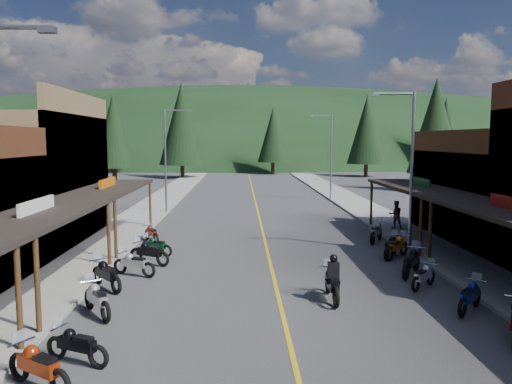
{
  "coord_description": "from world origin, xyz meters",
  "views": [
    {
      "loc": [
        -1.36,
        -16.32,
        5.68
      ],
      "look_at": [
        -0.56,
        9.15,
        3.0
      ],
      "focal_mm": 35.0,
      "sensor_mm": 36.0,
      "label": 1
    }
  ],
  "objects": [
    {
      "name": "ground",
      "position": [
        0.0,
        0.0,
        0.0
      ],
      "size": [
        220.0,
        220.0,
        0.0
      ],
      "primitive_type": "plane",
      "color": "#38383A",
      "rests_on": "ground"
    },
    {
      "name": "centerline",
      "position": [
        0.0,
        20.0,
        0.01
      ],
      "size": [
        0.15,
        90.0,
        0.01
      ],
      "primitive_type": "cube",
      "color": "gold",
      "rests_on": "ground"
    },
    {
      "name": "sidewalk_west",
      "position": [
        -8.7,
        20.0,
        0.07
      ],
      "size": [
        3.4,
        94.0,
        0.15
      ],
      "primitive_type": "cube",
      "color": "gray",
      "rests_on": "ground"
    },
    {
      "name": "sidewalk_east",
      "position": [
        8.7,
        20.0,
        0.07
      ],
      "size": [
        3.4,
        94.0,
        0.15
      ],
      "primitive_type": "cube",
      "color": "gray",
      "rests_on": "ground"
    },
    {
      "name": "shop_west_3",
      "position": [
        -13.78,
        11.3,
        3.52
      ],
      "size": [
        10.9,
        10.2,
        8.2
      ],
      "color": "brown",
      "rests_on": "ground"
    },
    {
      "name": "shop_east_3",
      "position": [
        13.75,
        11.3,
        2.53
      ],
      "size": [
        10.9,
        10.2,
        6.2
      ],
      "color": "#4C2D16",
      "rests_on": "ground"
    },
    {
      "name": "streetlight_1",
      "position": [
        -6.95,
        22.0,
        4.46
      ],
      "size": [
        2.16,
        0.18,
        8.0
      ],
      "color": "gray",
      "rests_on": "ground"
    },
    {
      "name": "streetlight_2",
      "position": [
        6.95,
        8.0,
        4.46
      ],
      "size": [
        2.16,
        0.18,
        8.0
      ],
      "color": "gray",
      "rests_on": "ground"
    },
    {
      "name": "streetlight_3",
      "position": [
        6.95,
        30.0,
        4.46
      ],
      "size": [
        2.16,
        0.18,
        8.0
      ],
      "color": "gray",
      "rests_on": "ground"
    },
    {
      "name": "ridge_hill",
      "position": [
        0.0,
        135.0,
        0.0
      ],
      "size": [
        310.0,
        140.0,
        60.0
      ],
      "primitive_type": "ellipsoid",
      "color": "black",
      "rests_on": "ground"
    },
    {
      "name": "pine_1",
      "position": [
        -24.0,
        70.0,
        7.24
      ],
      "size": [
        5.88,
        5.88,
        12.5
      ],
      "color": "black",
      "rests_on": "ground"
    },
    {
      "name": "pine_2",
      "position": [
        -10.0,
        58.0,
        7.99
      ],
      "size": [
        6.72,
        6.72,
        14.0
      ],
      "color": "black",
      "rests_on": "ground"
    },
    {
      "name": "pine_3",
      "position": [
        4.0,
        66.0,
        6.48
      ],
      "size": [
        5.04,
        5.04,
        11.0
      ],
      "color": "black",
      "rests_on": "ground"
    },
    {
      "name": "pine_4",
      "position": [
        18.0,
        60.0,
        7.24
      ],
      "size": [
        5.88,
        5.88,
        12.5
      ],
      "color": "black",
      "rests_on": "ground"
    },
    {
      "name": "pine_5",
      "position": [
        34.0,
        72.0,
        7.99
      ],
      "size": [
        6.72,
        6.72,
        14.0
      ],
      "color": "black",
      "rests_on": "ground"
    },
    {
      "name": "pine_7",
      "position": [
        -32.0,
        76.0,
        7.24
      ],
      "size": [
        5.88,
        5.88,
        12.5
      ],
      "color": "black",
      "rests_on": "ground"
    },
    {
      "name": "pine_8",
      "position": [
        -22.0,
        40.0,
        5.98
      ],
      "size": [
        4.48,
        4.48,
        10.0
      ],
      "color": "black",
      "rests_on": "ground"
    },
    {
      "name": "pine_9",
      "position": [
        24.0,
        45.0,
        6.38
      ],
      "size": [
        4.93,
        4.93,
        10.8
      ],
      "color": "black",
      "rests_on": "ground"
    },
    {
      "name": "pine_10",
      "position": [
        -18.0,
        50.0,
        6.78
      ],
      "size": [
        5.38,
        5.38,
        11.6
      ],
      "color": "black",
      "rests_on": "ground"
    },
    {
      "name": "pine_11",
      "position": [
        20.0,
        38.0,
        7.19
      ],
      "size": [
        5.82,
        5.82,
        12.4
      ],
      "color": "black",
      "rests_on": "ground"
    },
    {
      "name": "bike_west_5",
      "position": [
        -5.96,
        -5.35,
        0.61
      ],
      "size": [
        2.16,
        1.78,
        1.22
      ],
      "primitive_type": null,
      "rotation": [
        0.0,
        0.0,
        0.98
      ],
      "color": "#A02C0B",
      "rests_on": "ground"
    },
    {
      "name": "bike_west_6",
      "position": [
        -5.52,
        -4.05,
        0.55
      ],
      "size": [
        2.0,
        1.39,
        1.09
      ],
      "primitive_type": null,
      "rotation": [
        0.0,
        0.0,
        1.13
      ],
      "color": "black",
      "rests_on": "ground"
    },
    {
      "name": "bike_west_7",
      "position": [
        -6.0,
        -0.56,
        0.61
      ],
      "size": [
        1.82,
        2.18,
        1.23
      ],
      "primitive_type": null,
      "rotation": [
        0.0,
        0.0,
        0.61
      ],
      "color": "#939498",
      "rests_on": "ground"
    },
    {
      "name": "bike_west_8",
      "position": [
        -6.48,
        2.34,
        0.64
      ],
      "size": [
        2.02,
        2.19,
        1.28
      ],
      "primitive_type": null,
      "rotation": [
        0.0,
        0.0,
        0.7
      ],
      "color": "black",
      "rests_on": "ground"
    },
    {
      "name": "bike_west_9",
      "position": [
        -5.81,
        4.19,
        0.58
      ],
      "size": [
        2.13,
        1.48,
        1.16
      ],
      "primitive_type": null,
      "rotation": [
        0.0,
        0.0,
        1.13
      ],
      "color": "#A09FA5",
      "rests_on": "ground"
    },
    {
      "name": "bike_west_10",
      "position": [
        -5.53,
        6.07,
        0.62
      ],
      "size": [
        2.23,
        1.68,
        1.23
      ],
      "primitive_type": null,
      "rotation": [
        0.0,
        0.0,
        1.06
      ],
      "color": "black",
      "rests_on": "ground"
    },
    {
      "name": "bike_west_11",
      "position": [
        -5.53,
        7.88,
        0.53
      ],
      "size": [
        1.92,
        1.45,
        1.06
      ],
      "primitive_type": null,
      "rotation": [
        0.0,
        0.0,
        1.06
      ],
      "color": "#0B3920",
      "rests_on": "ground"
    },
    {
      "name": "bike_west_12",
      "position": [
        -6.33,
        11.17,
        0.54
      ],
      "size": [
        1.52,
        1.96,
        1.09
      ],
      "primitive_type": null,
      "rotation": [
        0.0,
        0.0,
        0.54
      ],
      "color": "maroon",
      "rests_on": "ground"
    },
    {
      "name": "bike_east_7",
      "position": [
        6.21,
        -0.54,
        0.58
      ],
      "size": [
        1.86,
        1.96,
        1.16
      ],
      "primitive_type": null,
      "rotation": [
        0.0,
        0.0,
        -0.73
      ],
      "color": "navy",
      "rests_on": "ground"
    },
    {
      "name": "bike_east_8",
      "position": [
        5.63,
        2.08,
        0.53
      ],
      "size": [
        1.74,
        1.75,
        1.06
      ],
      "primitive_type": null,
      "rotation": [
        0.0,
        0.0,
        -0.78
      ],
      "color": "#ACABB1",
      "rests_on": "ground"
    },
    {
      "name": "bike_east_9",
      "position": [
        5.78,
        3.88,
        0.66
      ],
      "size": [
        1.92,
        2.36,
        1.32
      ],
      "primitive_type": null,
      "rotation": [
        0.0,
        0.0,
        -0.58
      ],
      "color": "black",
      "rests_on": "ground"
    },
    {
      "name": "bike_east_10",
      "position": [
        6.15,
        6.99,
        0.62
      ],
      "size": [
        2.0,
        2.07,
        1.23
      ],
      "primitive_type": null,
      "rotation": [
        0.0,
        0.0,
        -0.75
      ],
      "color": "#AD6C0C",
      "rests_on": "ground"
    },
    {
      "name": "bike_east_11",
      "position": [
        5.92,
        7.21,
        0.6
      ],
      "size": [
        1.69,
        2.17,
        1.21
      ],
      "primitive_type": null,
      "rotation": [
        0.0,
        0.0,
        -0.54
      ],
      "color": "black",
      "rests_on": "ground"
    },
    {
      "name": "bike_east_12",
      "position": [
        6.16,
        10.7,
        0.64
      ],
      "size": [
        1.75,
        2.33,
        1.28
      ],
      "primitive_type": null,
      "rotation": [
        0.0,
        0.0,
        -0.51
      ],
      "color": "gray",
      "rests_on": "ground"
    },
    {
      "name": "rider_on_bike",
      "position": [
        1.87,
        0.79,
        0.69
      ],
      "size": [
        0.78,
        2.28,
        1.73
      ],
      "rotation": [
        0.0,
        0.0,
        -0.01
      ],
      "color": "black",
      "rests_on": "ground"
    },
    {
      "name": "pedestrian_east_b",
      "position": [
        8.34,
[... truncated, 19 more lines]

